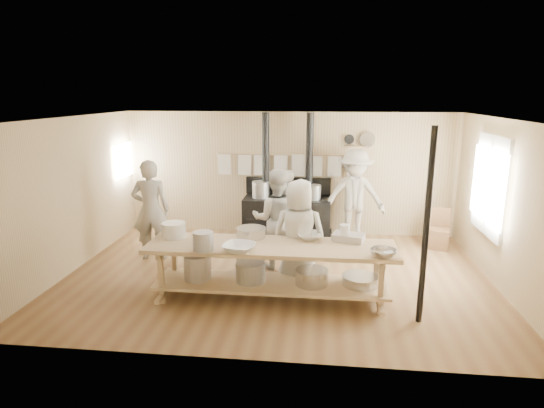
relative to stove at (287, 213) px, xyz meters
name	(u,v)px	position (x,y,z in m)	size (l,w,h in m)	color
ground	(277,275)	(0.01, -2.12, -0.52)	(7.00, 7.00, 0.00)	brown
room_shell	(277,180)	(0.01, -2.12, 1.10)	(7.00, 7.00, 7.00)	tan
window_right	(490,185)	(3.48, -1.52, 0.98)	(0.09, 1.50, 1.65)	beige
left_opening	(123,160)	(-3.44, -0.12, 1.08)	(0.00, 0.90, 0.90)	white
stove	(287,213)	(0.00, 0.00, 0.00)	(1.90, 0.75, 2.60)	black
towel_rail	(288,162)	(0.01, 0.28, 1.03)	(3.00, 0.04, 0.47)	#A1875C
back_wall_shelf	(360,142)	(1.47, 0.32, 1.48)	(0.63, 0.14, 0.32)	#A1875C
prep_table	(270,266)	(0.00, -3.02, 0.00)	(3.60, 0.90, 0.85)	#A1875C
support_post	(426,228)	(2.06, -3.47, 0.78)	(0.08, 0.08, 2.60)	black
cook_far_left	(151,210)	(-2.35, -1.53, 0.40)	(0.67, 0.44, 1.84)	#ABA597
cook_left	(276,219)	(-0.04, -1.73, 0.35)	(0.85, 0.66, 1.75)	#ABA597
cook_center	(299,235)	(0.39, -2.54, 0.34)	(0.84, 0.55, 1.73)	#ABA597
cook_right	(288,211)	(0.09, -0.90, 0.27)	(0.93, 0.39, 1.59)	#ABA597
cook_by_window	(354,196)	(1.38, -0.17, 0.43)	(1.23, 0.71, 1.91)	#ABA597
chair	(439,237)	(3.04, -0.38, -0.29)	(0.45, 0.45, 0.78)	brown
bowl_white_a	(239,248)	(-0.40, -3.35, 0.38)	(0.44, 0.44, 0.11)	white
bowl_steel_a	(174,232)	(-1.54, -2.69, 0.37)	(0.28, 0.28, 0.09)	silver
bowl_white_b	(310,236)	(0.56, -2.69, 0.38)	(0.38, 0.38, 0.09)	white
bowl_steel_b	(383,253)	(1.56, -3.35, 0.38)	(0.35, 0.35, 0.11)	silver
roasting_pan	(348,237)	(1.13, -2.69, 0.38)	(0.45, 0.30, 0.10)	#B2B2B7
mixing_bowl_large	(251,232)	(-0.33, -2.69, 0.40)	(0.45, 0.45, 0.14)	silver
bucket_galv	(203,241)	(-0.90, -3.35, 0.46)	(0.29, 0.29, 0.26)	gray
deep_bowl_enamel	(174,230)	(-1.49, -2.82, 0.44)	(0.36, 0.36, 0.22)	white
pitcher	(345,233)	(1.07, -2.69, 0.45)	(0.15, 0.15, 0.24)	white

